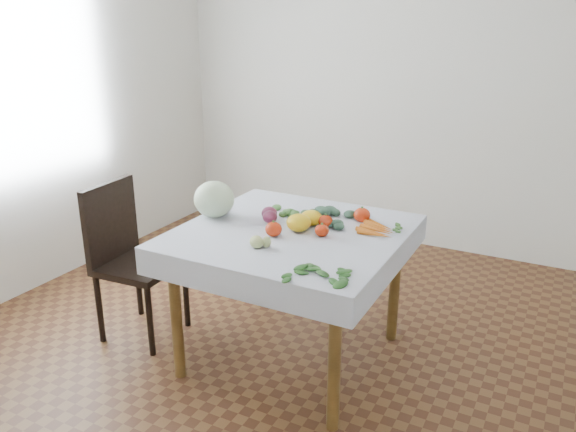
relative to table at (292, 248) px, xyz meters
The scene contains 20 objects.
ground 0.65m from the table, ahead, with size 4.00×4.00×0.00m, color brown.
back_wall 2.12m from the table, 90.00° to the left, with size 4.00×0.04×2.70m, color white.
left_wall 2.12m from the table, behind, with size 0.04×4.00×2.70m, color white.
table is the anchor object (origin of this frame).
tablecloth 0.10m from the table, ahead, with size 1.12×1.12×0.01m, color white.
chair 1.00m from the table, 168.60° to the right, with size 0.44×0.44×0.92m.
cabbage 0.52m from the table, behind, with size 0.22×0.22×0.20m, color #E1F3CB.
tomato_a 0.23m from the table, 40.59° to the left, with size 0.08×0.08×0.07m, color red.
tomato_b 0.42m from the table, 46.14° to the left, with size 0.09×0.09×0.08m, color red.
tomato_c 0.22m from the table, ahead, with size 0.07×0.07×0.06m, color red.
tomato_d 0.19m from the table, 109.17° to the right, with size 0.09×0.09×0.07m, color red.
heirloom_back 0.19m from the table, 64.80° to the left, with size 0.12×0.12×0.08m, color yellow.
heirloom_front 0.15m from the table, ahead, with size 0.13×0.13×0.09m, color yellow.
onion_a 0.25m from the table, 154.50° to the left, with size 0.09×0.09×0.07m, color #581933.
onion_b 0.21m from the table, 164.48° to the left, with size 0.08×0.08×0.07m, color #581933.
tomatillo_cluster 0.34m from the table, 100.48° to the right, with size 0.09×0.12×0.05m.
carrot_bunch 0.45m from the table, 24.00° to the left, with size 0.19×0.22×0.03m.
kale_bunch 0.27m from the table, 60.81° to the left, with size 0.30×0.26×0.04m.
basil_bunch 0.61m from the table, 51.67° to the right, with size 0.30×0.21×0.01m.
dill_bunch 0.28m from the table, 121.76° to the left, with size 0.22×0.17×0.02m.
Camera 1 is at (1.25, -2.43, 1.78)m, focal length 35.00 mm.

